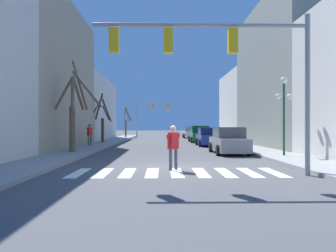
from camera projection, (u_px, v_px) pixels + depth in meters
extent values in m
plane|color=#4C4C4F|center=(175.00, 168.00, 13.43)|extent=(240.00, 240.00, 0.00)
cube|color=gray|center=(28.00, 166.00, 13.31)|extent=(2.45, 90.00, 0.15)
cube|color=gray|center=(319.00, 166.00, 13.55)|extent=(2.45, 90.00, 0.15)
cube|color=tan|center=(35.00, 77.00, 24.92)|extent=(6.00, 14.55, 10.94)
cube|color=beige|center=(83.00, 110.00, 40.10)|extent=(6.00, 15.82, 7.52)
cube|color=gray|center=(294.00, 76.00, 26.57)|extent=(6.00, 14.15, 11.59)
cube|color=beige|center=(252.00, 107.00, 38.83)|extent=(6.00, 10.39, 7.97)
cube|color=white|center=(79.00, 173.00, 11.98)|extent=(0.45, 2.60, 0.01)
cube|color=white|center=(103.00, 173.00, 12.00)|extent=(0.45, 2.60, 0.01)
cube|color=white|center=(128.00, 173.00, 12.02)|extent=(0.45, 2.60, 0.01)
cube|color=white|center=(152.00, 173.00, 12.03)|extent=(0.45, 2.60, 0.01)
cube|color=white|center=(177.00, 173.00, 12.05)|extent=(0.45, 2.60, 0.01)
cube|color=white|center=(201.00, 172.00, 12.07)|extent=(0.45, 2.60, 0.01)
cube|color=white|center=(225.00, 172.00, 12.09)|extent=(0.45, 2.60, 0.01)
cube|color=white|center=(249.00, 172.00, 12.11)|extent=(0.45, 2.60, 0.01)
cube|color=white|center=(274.00, 172.00, 12.12)|extent=(0.45, 2.60, 0.01)
cylinder|color=gray|center=(307.00, 95.00, 11.36)|extent=(0.18, 0.18, 5.60)
cylinder|color=gray|center=(201.00, 25.00, 11.28)|extent=(7.45, 0.14, 0.14)
cube|color=yellow|center=(233.00, 41.00, 11.31)|extent=(0.32, 0.28, 0.84)
cube|color=yellow|center=(168.00, 41.00, 11.26)|extent=(0.32, 0.28, 0.84)
cube|color=yellow|center=(114.00, 41.00, 11.22)|extent=(0.32, 0.28, 0.84)
cylinder|color=gray|center=(137.00, 119.00, 52.24)|extent=(0.18, 0.18, 5.61)
cylinder|color=gray|center=(160.00, 104.00, 52.31)|extent=(7.50, 0.14, 0.14)
cube|color=yellow|center=(153.00, 108.00, 52.29)|extent=(0.32, 0.28, 0.84)
cube|color=yellow|center=(167.00, 108.00, 52.33)|extent=(0.32, 0.28, 0.84)
cylinder|color=#1E4C2D|center=(284.00, 119.00, 17.58)|extent=(0.12, 0.12, 3.85)
sphere|color=white|center=(284.00, 80.00, 17.58)|extent=(0.36, 0.36, 0.36)
sphere|color=white|center=(278.00, 97.00, 17.57)|extent=(0.31, 0.31, 0.31)
sphere|color=white|center=(290.00, 97.00, 17.58)|extent=(0.31, 0.31, 0.31)
cube|color=#236B38|center=(200.00, 136.00, 35.25)|extent=(1.94, 4.76, 0.87)
cube|color=#133A1E|center=(200.00, 129.00, 35.25)|extent=(1.78, 2.48, 0.72)
cylinder|color=black|center=(189.00, 139.00, 36.71)|extent=(0.22, 0.64, 0.64)
cylinder|color=black|center=(207.00, 139.00, 36.75)|extent=(0.22, 0.64, 0.64)
cylinder|color=black|center=(192.00, 140.00, 33.76)|extent=(0.22, 0.64, 0.64)
cylinder|color=black|center=(211.00, 140.00, 33.80)|extent=(0.22, 0.64, 0.64)
cube|color=navy|center=(209.00, 139.00, 28.59)|extent=(1.84, 4.21, 0.78)
cube|color=#0E1C46|center=(209.00, 131.00, 28.59)|extent=(1.69, 2.19, 0.64)
cylinder|color=black|center=(197.00, 141.00, 29.88)|extent=(0.22, 0.64, 0.64)
cylinder|color=black|center=(217.00, 141.00, 29.92)|extent=(0.22, 0.64, 0.64)
cylinder|color=black|center=(200.00, 143.00, 27.27)|extent=(0.22, 0.64, 0.64)
cylinder|color=black|center=(222.00, 143.00, 27.31)|extent=(0.22, 0.64, 0.64)
cube|color=silver|center=(190.00, 134.00, 47.92)|extent=(1.78, 4.23, 0.83)
cube|color=slate|center=(190.00, 129.00, 47.92)|extent=(1.64, 2.20, 0.68)
cylinder|color=black|center=(183.00, 136.00, 49.21)|extent=(0.22, 0.64, 0.64)
cylinder|color=black|center=(195.00, 136.00, 49.24)|extent=(0.22, 0.64, 0.64)
cylinder|color=black|center=(184.00, 136.00, 46.59)|extent=(0.22, 0.64, 0.64)
cylinder|color=black|center=(197.00, 136.00, 46.62)|extent=(0.22, 0.64, 0.64)
cube|color=gray|center=(229.00, 144.00, 20.40)|extent=(1.77, 4.57, 0.82)
cube|color=#464648|center=(229.00, 132.00, 20.40)|extent=(1.63, 2.38, 0.67)
cylinder|color=black|center=(211.00, 147.00, 21.80)|extent=(0.22, 0.64, 0.64)
cylinder|color=black|center=(238.00, 147.00, 21.84)|extent=(0.22, 0.64, 0.64)
cylinder|color=black|center=(218.00, 150.00, 18.97)|extent=(0.22, 0.64, 0.64)
cylinder|color=black|center=(249.00, 150.00, 19.00)|extent=(0.22, 0.64, 0.64)
cylinder|color=#4C4C51|center=(88.00, 140.00, 26.47)|extent=(0.12, 0.12, 0.83)
cylinder|color=#4C4C51|center=(91.00, 140.00, 26.74)|extent=(0.12, 0.12, 0.83)
cube|color=red|center=(90.00, 131.00, 26.61)|extent=(0.39, 0.47, 0.65)
sphere|color=brown|center=(90.00, 125.00, 26.61)|extent=(0.23, 0.23, 0.23)
cylinder|color=red|center=(88.00, 132.00, 26.40)|extent=(0.21, 0.29, 0.63)
cylinder|color=red|center=(92.00, 132.00, 26.82)|extent=(0.21, 0.29, 0.63)
cylinder|color=#4C4C51|center=(170.00, 160.00, 12.66)|extent=(0.12, 0.12, 0.82)
cylinder|color=#4C4C51|center=(176.00, 159.00, 12.87)|extent=(0.12, 0.12, 0.82)
cube|color=red|center=(173.00, 141.00, 12.77)|extent=(0.45, 0.44, 0.65)
sphere|color=beige|center=(173.00, 128.00, 12.77)|extent=(0.23, 0.23, 0.23)
cylinder|color=red|center=(169.00, 142.00, 12.61)|extent=(0.27, 0.26, 0.63)
cylinder|color=red|center=(177.00, 142.00, 12.93)|extent=(0.27, 0.26, 0.63)
cylinder|color=brown|center=(126.00, 128.00, 48.98)|extent=(0.30, 0.30, 2.50)
cylinder|color=brown|center=(128.00, 115.00, 49.69)|extent=(0.48, 1.51, 1.70)
cylinder|color=brown|center=(125.00, 114.00, 49.56)|extent=(0.51, 1.29, 1.94)
cylinder|color=brown|center=(128.00, 114.00, 48.93)|extent=(0.97, 0.28, 2.13)
cylinder|color=brown|center=(72.00, 129.00, 20.15)|extent=(0.36, 0.36, 2.79)
cylinder|color=brown|center=(80.00, 86.00, 20.90)|extent=(0.69, 1.59, 3.00)
cylinder|color=brown|center=(64.00, 93.00, 20.28)|extent=(1.26, 0.44, 1.99)
cylinder|color=brown|center=(73.00, 94.00, 19.68)|extent=(0.48, 1.14, 2.30)
cylinder|color=brown|center=(87.00, 89.00, 20.11)|extent=(1.91, 0.27, 2.30)
cylinder|color=brown|center=(78.00, 93.00, 20.76)|extent=(0.54, 1.35, 2.09)
cylinder|color=#473828|center=(103.00, 130.00, 32.45)|extent=(0.30, 0.30, 2.36)
cylinder|color=#473828|center=(99.00, 107.00, 32.71)|extent=(0.95, 0.70, 2.69)
cylinder|color=#473828|center=(106.00, 110.00, 32.63)|extent=(0.84, 0.49, 2.14)
cylinder|color=#473828|center=(106.00, 113.00, 32.92)|extent=(0.58, 1.04, 1.44)
cylinder|color=#473828|center=(107.00, 111.00, 32.33)|extent=(1.01, 0.40, 2.16)
cylinder|color=#473828|center=(96.00, 108.00, 32.22)|extent=(1.30, 0.57, 2.47)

